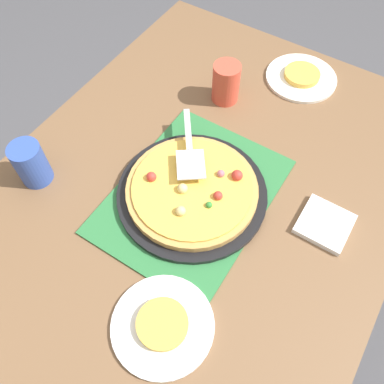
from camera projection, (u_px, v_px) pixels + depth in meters
name	position (u px, v px, depth m)	size (l,w,h in m)	color
ground_plane	(192.00, 292.00, 1.65)	(8.00, 8.00, 0.00)	#4C4C51
dining_table	(192.00, 217.00, 1.11)	(1.40, 1.00, 0.75)	brown
placemat	(192.00, 196.00, 1.02)	(0.48, 0.36, 0.01)	#2D753D
pizza_pan	(192.00, 193.00, 1.01)	(0.38, 0.38, 0.01)	black
pizza	(192.00, 189.00, 0.99)	(0.33, 0.33, 0.05)	tan
plate_near_left	(301.00, 78.00, 1.25)	(0.22, 0.22, 0.01)	white
plate_far_right	(163.00, 325.00, 0.84)	(0.22, 0.22, 0.01)	white
served_slice_left	(302.00, 74.00, 1.24)	(0.11, 0.11, 0.02)	#EAB747
served_slice_right	(162.00, 324.00, 0.83)	(0.11, 0.11, 0.02)	#EAB747
cup_near	(226.00, 83.00, 1.16)	(0.08, 0.08, 0.12)	#E04C38
cup_corner	(31.00, 164.00, 1.00)	(0.08, 0.08, 0.12)	#3351AD
pizza_server	(190.00, 149.00, 1.02)	(0.21, 0.17, 0.01)	silver
napkin_stack	(325.00, 224.00, 0.97)	(0.12, 0.12, 0.02)	white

